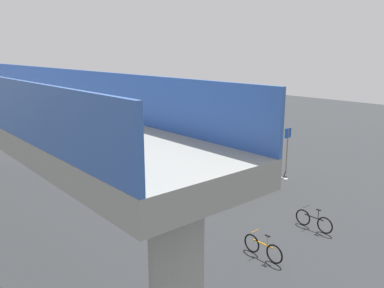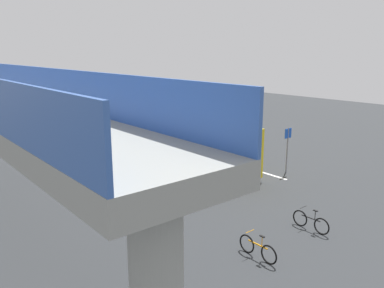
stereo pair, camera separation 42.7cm
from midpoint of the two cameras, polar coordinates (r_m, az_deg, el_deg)
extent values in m
plane|color=#2D3033|center=(25.19, 2.12, -3.50)|extent=(80.00, 80.00, 0.00)
cube|color=yellow|center=(25.42, -0.83, 0.67)|extent=(11.50, 2.55, 2.86)
cube|color=black|center=(25.31, -0.84, 1.81)|extent=(11.04, 2.59, 0.90)
cube|color=white|center=(25.16, -0.84, 3.59)|extent=(11.27, 2.58, 0.20)
cube|color=black|center=(29.96, -7.79, 3.19)|extent=(0.04, 2.24, 1.20)
cylinder|color=black|center=(27.90, -7.63, -0.81)|extent=(1.04, 0.30, 1.04)
cylinder|color=black|center=(29.29, -3.41, -0.03)|extent=(1.04, 0.30, 1.04)
cylinder|color=black|center=(22.24, 2.59, -4.44)|extent=(1.04, 0.30, 1.04)
cylinder|color=black|center=(23.95, 7.12, -3.20)|extent=(1.04, 0.30, 1.04)
cube|color=silver|center=(27.09, -15.55, -0.33)|extent=(4.80, 1.95, 1.86)
cube|color=black|center=(27.01, -15.60, 0.41)|extent=(4.42, 1.98, 0.56)
cylinder|color=black|center=(28.34, -18.57, -1.56)|extent=(0.68, 0.22, 0.68)
cylinder|color=black|center=(29.07, -15.01, -0.95)|extent=(0.68, 0.22, 0.68)
cylinder|color=black|center=(25.51, -15.95, -3.01)|extent=(0.68, 0.22, 0.68)
cylinder|color=black|center=(26.30, -12.08, -2.29)|extent=(0.68, 0.22, 0.68)
torus|color=black|center=(17.65, 16.35, -10.47)|extent=(0.72, 0.06, 0.72)
torus|color=black|center=(17.15, 19.30, -11.42)|extent=(0.72, 0.06, 0.72)
cube|color=black|center=(17.32, 17.85, -10.40)|extent=(0.89, 0.04, 0.04)
cylinder|color=black|center=(17.15, 18.43, -9.96)|extent=(0.03, 0.03, 0.40)
cube|color=black|center=(17.08, 18.48, -9.34)|extent=(0.20, 0.08, 0.04)
cylinder|color=black|center=(17.37, 16.82, -8.92)|extent=(0.02, 0.44, 0.02)
torus|color=black|center=(15.08, 8.93, -14.35)|extent=(0.72, 0.06, 0.72)
torus|color=black|center=(14.51, 12.15, -15.71)|extent=(0.72, 0.06, 0.72)
cube|color=orange|center=(14.70, 10.54, -14.41)|extent=(0.89, 0.04, 0.04)
cylinder|color=orange|center=(14.51, 11.16, -13.95)|extent=(0.03, 0.03, 0.40)
cube|color=black|center=(14.42, 11.20, -13.25)|extent=(0.20, 0.08, 0.04)
cylinder|color=orange|center=(14.76, 9.39, -12.63)|extent=(0.02, 0.44, 0.02)
cylinder|color=slate|center=(24.57, 14.36, -0.98)|extent=(0.08, 0.08, 2.80)
cube|color=blue|center=(24.32, 14.51, 1.53)|extent=(0.04, 0.60, 0.60)
cube|color=silver|center=(24.14, 12.43, -4.58)|extent=(2.00, 0.20, 0.01)
cube|color=silver|center=(26.64, 5.65, -2.60)|extent=(2.00, 0.20, 0.01)
cube|color=silver|center=(29.48, 0.13, -0.95)|extent=(2.00, 0.20, 0.01)
cube|color=#3359A5|center=(18.51, -25.80, 8.96)|extent=(28.76, 0.08, 1.10)
camera|label=1|loc=(0.21, -89.50, 0.12)|focal=36.08mm
camera|label=2|loc=(0.21, 90.50, -0.12)|focal=36.08mm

